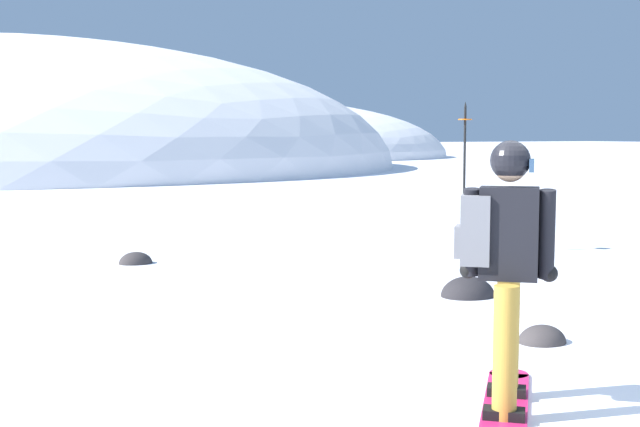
% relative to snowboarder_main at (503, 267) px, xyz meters
% --- Properties ---
extents(ground_plane, '(300.00, 300.00, 0.00)m').
position_rel_snowboarder_main_xyz_m(ground_plane, '(0.41, -0.01, -0.92)').
color(ground_plane, white).
extents(ridge_peak_main, '(39.22, 35.30, 13.01)m').
position_rel_snowboarder_main_xyz_m(ridge_peak_main, '(2.78, 41.26, -0.92)').
color(ridge_peak_main, white).
rests_on(ridge_peak_main, ground).
extents(ridge_peak_far, '(27.86, 25.08, 8.46)m').
position_rel_snowboarder_main_xyz_m(ridge_peak_far, '(22.94, 55.17, -0.92)').
color(ridge_peak_far, white).
rests_on(ridge_peak_far, ground).
extents(snowboarder_main, '(1.32, 1.45, 1.71)m').
position_rel_snowboarder_main_xyz_m(snowboarder_main, '(0.00, 0.00, 0.00)').
color(snowboarder_main, '#D11E5B').
rests_on(snowboarder_main, ground).
extents(piste_marker_near, '(0.20, 0.20, 2.22)m').
position_rel_snowboarder_main_xyz_m(piste_marker_near, '(4.12, 5.87, 0.34)').
color(piste_marker_near, black).
rests_on(piste_marker_near, ground).
extents(rock_dark, '(0.61, 0.52, 0.43)m').
position_rel_snowboarder_main_xyz_m(rock_dark, '(2.17, 3.18, -0.92)').
color(rock_dark, '#282628').
rests_on(rock_dark, ground).
extents(rock_mid, '(0.45, 0.39, 0.32)m').
position_rel_snowboarder_main_xyz_m(rock_mid, '(-0.40, 7.16, -0.92)').
color(rock_mid, '#383333').
rests_on(rock_mid, ground).
extents(rock_small, '(0.43, 0.36, 0.30)m').
position_rel_snowboarder_main_xyz_m(rock_small, '(1.45, 1.23, -0.92)').
color(rock_small, '#383333').
rests_on(rock_small, ground).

